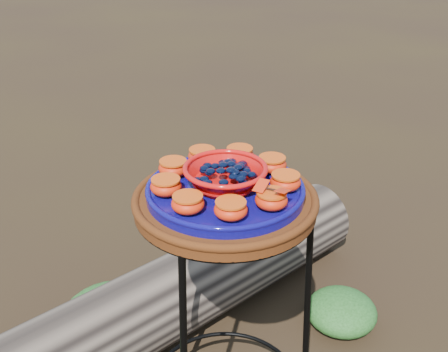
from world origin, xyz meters
TOP-DOWN VIEW (x-y plane):
  - plant_stand at (0.00, 0.00)m, footprint 0.44×0.44m
  - terracotta_saucer at (0.00, 0.00)m, footprint 0.40×0.40m
  - cobalt_plate at (0.00, 0.00)m, footprint 0.35×0.35m
  - red_bowl at (0.00, 0.00)m, footprint 0.17×0.17m
  - glass_gems at (0.00, 0.00)m, footprint 0.13×0.13m
  - orange_half_0 at (0.03, -0.13)m, footprint 0.07×0.07m
  - orange_half_1 at (0.10, -0.08)m, footprint 0.07×0.07m
  - orange_half_2 at (0.13, 0.00)m, footprint 0.07×0.07m
  - orange_half_3 at (0.10, 0.08)m, footprint 0.07×0.07m
  - orange_half_4 at (0.02, 0.13)m, footprint 0.07×0.07m
  - orange_half_5 at (-0.07, 0.11)m, footprint 0.07×0.07m
  - orange_half_6 at (-0.12, 0.04)m, footprint 0.07×0.07m
  - orange_half_7 at (-0.12, -0.05)m, footprint 0.07×0.07m
  - orange_half_8 at (-0.06, -0.11)m, footprint 0.07×0.07m
  - butterfly at (0.03, -0.13)m, footprint 0.10×0.09m
  - driftwood_log at (0.13, 0.43)m, footprint 1.47×0.57m
  - foliage_right at (0.56, 0.11)m, footprint 0.24×0.24m
  - foliage_back at (-0.11, 0.50)m, footprint 0.34×0.34m

SIDE VIEW (x-z plane):
  - foliage_right at x=0.56m, z-range 0.00..0.12m
  - foliage_back at x=-0.11m, z-range 0.00..0.17m
  - driftwood_log at x=0.13m, z-range 0.00..0.27m
  - plant_stand at x=0.00m, z-range 0.00..0.70m
  - terracotta_saucer at x=0.00m, z-range 0.70..0.73m
  - cobalt_plate at x=0.00m, z-range 0.73..0.76m
  - orange_half_0 at x=0.03m, z-range 0.76..0.79m
  - orange_half_1 at x=0.10m, z-range 0.76..0.79m
  - orange_half_2 at x=0.13m, z-range 0.76..0.79m
  - orange_half_3 at x=0.10m, z-range 0.76..0.79m
  - orange_half_4 at x=0.02m, z-range 0.76..0.79m
  - orange_half_5 at x=-0.07m, z-range 0.76..0.79m
  - orange_half_6 at x=-0.12m, z-range 0.76..0.79m
  - orange_half_7 at x=-0.12m, z-range 0.76..0.79m
  - orange_half_8 at x=-0.06m, z-range 0.76..0.79m
  - red_bowl at x=0.00m, z-range 0.76..0.80m
  - butterfly at x=0.03m, z-range 0.79..0.81m
  - glass_gems at x=0.00m, z-range 0.80..0.83m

